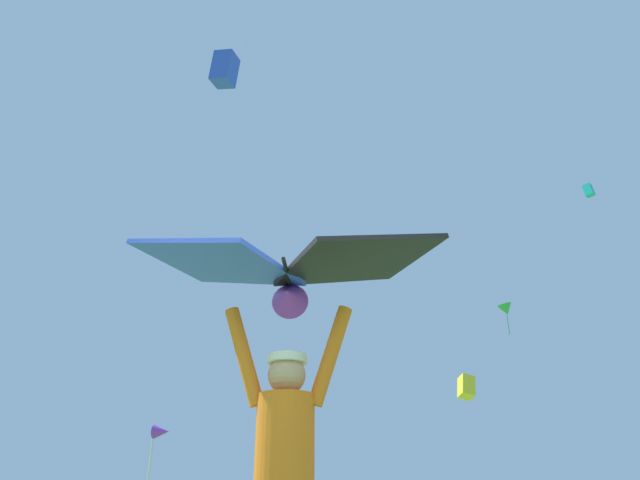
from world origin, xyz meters
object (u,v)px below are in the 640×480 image
Objects in this scene: distant_kite_green_mid_right at (506,310)px; distant_kite_yellow_high_left at (466,387)px; kite_flyer_person at (284,475)px; marker_flag at (159,441)px; held_stunt_kite at (288,270)px; distant_kite_teal_mid_left at (589,190)px; distant_kite_blue_low_left at (225,69)px.

distant_kite_yellow_high_left is at bearing -165.49° from distant_kite_green_mid_right.
kite_flyer_person is 7.48m from marker_flag.
held_stunt_kite is at bearing -97.24° from distant_kite_yellow_high_left.
distant_kite_yellow_high_left is at bearing 82.76° from held_stunt_kite.
distant_kite_teal_mid_left is (4.83, -1.58, 5.82)m from distant_kite_green_mid_right.
kite_flyer_person is 27.96m from distant_kite_green_mid_right.
distant_kite_teal_mid_left is 26.82m from marker_flag.
marker_flag is at bearing -72.38° from distant_kite_blue_low_left.
distant_kite_blue_low_left is 1.15× the size of distant_kite_yellow_high_left.
distant_kite_yellow_high_left is 4.78m from distant_kite_green_mid_right.
distant_kite_blue_low_left is 2.08× the size of distant_kite_teal_mid_left.
held_stunt_kite is at bearing -113.45° from distant_kite_teal_mid_left.
distant_kite_yellow_high_left reaches higher than kite_flyer_person.
distant_kite_green_mid_right reaches higher than kite_flyer_person.
distant_kite_blue_low_left is at bearing 114.25° from kite_flyer_person.
distant_kite_green_mid_right is at bearing 63.99° from marker_flag.
distant_kite_green_mid_right is at bearing 48.60° from distant_kite_blue_low_left.
distant_kite_teal_mid_left is at bearing -7.22° from distant_kite_yellow_high_left.
kite_flyer_person is 20.81m from distant_kite_blue_low_left.
kite_flyer_person is 1.21m from held_stunt_kite.
distant_kite_green_mid_right is (11.48, 13.03, -6.27)m from distant_kite_blue_low_left.
distant_kite_teal_mid_left is (10.56, 24.23, 14.94)m from kite_flyer_person.
distant_kite_blue_low_left is (-5.76, 12.78, 15.38)m from kite_flyer_person.
distant_kite_green_mid_right is (5.71, 25.89, 7.90)m from held_stunt_kite.
distant_kite_yellow_high_left is 20.43m from marker_flag.
held_stunt_kite is 29.85m from distant_kite_teal_mid_left.
marker_flag is (-3.75, 6.51, -0.34)m from held_stunt_kite.
distant_kite_blue_low_left is 19.93m from distant_kite_teal_mid_left.
distant_kite_green_mid_right is 0.82× the size of marker_flag.
distant_kite_yellow_high_left is at bearing 54.06° from distant_kite_blue_low_left.
distant_kite_green_mid_right is 7.73m from distant_kite_teal_mid_left.
distant_kite_yellow_high_left is 0.62× the size of marker_flag.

